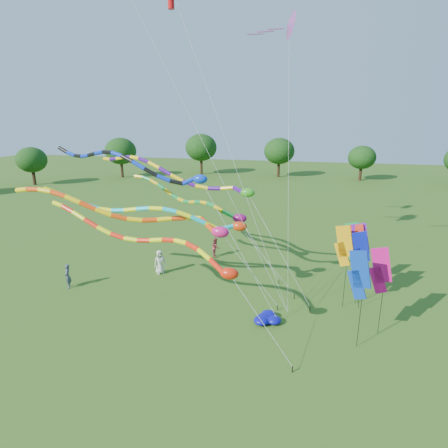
% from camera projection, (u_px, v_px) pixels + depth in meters
% --- Properties ---
extents(ground, '(160.00, 160.00, 0.00)m').
position_uv_depth(ground, '(228.00, 353.00, 17.73)').
color(ground, '#2D5616').
rests_on(ground, ground).
extents(tree_ring, '(116.25, 118.79, 9.70)m').
position_uv_depth(tree_ring, '(248.00, 236.00, 17.42)').
color(tree_ring, '#382314').
rests_on(tree_ring, ground).
extents(tube_kite_red, '(13.63, 3.66, 6.74)m').
position_uv_depth(tube_kite_red, '(157.00, 244.00, 18.69)').
color(tube_kite_red, black).
rests_on(tube_kite_red, ground).
extents(tube_kite_orange, '(15.83, 1.54, 7.34)m').
position_uv_depth(tube_kite_orange, '(142.00, 215.00, 21.76)').
color(tube_kite_orange, black).
rests_on(tube_kite_orange, ground).
extents(tube_kite_purple, '(14.77, 4.46, 8.92)m').
position_uv_depth(tube_kite_purple, '(184.00, 177.00, 23.37)').
color(tube_kite_purple, black).
rests_on(tube_kite_purple, ground).
extents(tube_kite_blue, '(14.05, 2.79, 9.55)m').
position_uv_depth(tube_kite_blue, '(139.00, 167.00, 20.84)').
color(tube_kite_blue, black).
rests_on(tube_kite_blue, ground).
extents(tube_kite_cyan, '(14.63, 2.39, 7.27)m').
position_uv_depth(tube_kite_cyan, '(165.00, 215.00, 21.85)').
color(tube_kite_cyan, black).
rests_on(tube_kite_cyan, ground).
extents(tube_kite_green, '(12.45, 5.37, 6.68)m').
position_uv_depth(tube_kite_green, '(199.00, 202.00, 27.70)').
color(tube_kite_green, black).
rests_on(tube_kite_green, ground).
extents(delta_kite_high_c, '(3.13, 4.21, 16.29)m').
position_uv_depth(delta_kite_high_c, '(289.00, 25.00, 19.87)').
color(delta_kite_high_c, black).
rests_on(delta_kite_high_c, ground).
extents(banner_pole_green, '(1.16, 0.13, 4.57)m').
position_uv_depth(banner_pole_green, '(352.00, 241.00, 23.28)').
color(banner_pole_green, black).
rests_on(banner_pole_green, ground).
extents(banner_pole_violet, '(1.16, 0.13, 5.00)m').
position_uv_depth(banner_pole_violet, '(359.00, 244.00, 21.53)').
color(banner_pole_violet, black).
rests_on(banner_pole_violet, ground).
extents(banner_pole_orange, '(1.13, 0.41, 4.99)m').
position_uv_depth(banner_pole_orange, '(344.00, 246.00, 21.17)').
color(banner_pole_orange, black).
rests_on(banner_pole_orange, ground).
extents(banner_pole_red, '(1.11, 0.50, 4.95)m').
position_uv_depth(banner_pole_red, '(357.00, 245.00, 21.52)').
color(banner_pole_red, black).
rests_on(banner_pole_red, ground).
extents(banner_pole_magenta_b, '(1.16, 0.17, 4.72)m').
position_uv_depth(banner_pole_magenta_b, '(380.00, 271.00, 18.44)').
color(banner_pole_magenta_b, black).
rests_on(banner_pole_magenta_b, ground).
extents(banner_pole_blue_a, '(1.09, 0.56, 4.96)m').
position_uv_depth(banner_pole_blue_a, '(359.00, 275.00, 17.36)').
color(banner_pole_blue_a, black).
rests_on(banner_pole_blue_a, ground).
extents(banner_pole_blue_b, '(1.16, 0.23, 4.71)m').
position_uv_depth(banner_pole_blue_b, '(360.00, 252.00, 21.01)').
color(banner_pole_blue_b, black).
rests_on(banner_pole_blue_b, ground).
extents(blue_nylon_heap, '(1.44, 1.12, 0.44)m').
position_uv_depth(blue_nylon_heap, '(266.00, 317.00, 20.52)').
color(blue_nylon_heap, '#0B0C99').
rests_on(blue_nylon_heap, ground).
extents(person_a, '(1.01, 0.97, 1.74)m').
position_uv_depth(person_a, '(160.00, 262.00, 26.46)').
color(person_a, beige).
rests_on(person_a, ground).
extents(person_b, '(0.63, 0.70, 1.62)m').
position_uv_depth(person_b, '(68.00, 276.00, 24.27)').
color(person_b, '#3F4759').
rests_on(person_b, ground).
extents(person_c, '(0.81, 0.91, 1.54)m').
position_uv_depth(person_c, '(216.00, 247.00, 29.70)').
color(person_c, maroon).
rests_on(person_c, ground).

